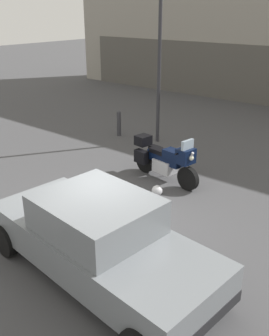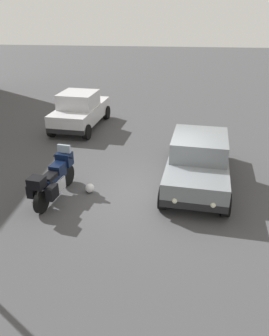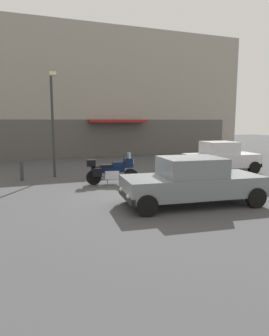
% 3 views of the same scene
% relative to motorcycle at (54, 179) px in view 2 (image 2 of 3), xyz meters
% --- Properties ---
extents(ground_plane, '(80.00, 80.00, 0.00)m').
position_rel_motorcycle_xyz_m(ground_plane, '(0.54, -3.00, -0.62)').
color(ground_plane, '#424244').
extents(motorcycle, '(2.25, 0.92, 1.36)m').
position_rel_motorcycle_xyz_m(motorcycle, '(0.00, 0.00, 0.00)').
color(motorcycle, black).
rests_on(motorcycle, ground).
extents(helmet, '(0.28, 0.28, 0.28)m').
position_rel_motorcycle_xyz_m(helmet, '(0.42, -0.92, -0.48)').
color(helmet, silver).
rests_on(helmet, ground).
extents(car_hatchback_near, '(3.99, 2.13, 1.64)m').
position_rel_motorcycle_xyz_m(car_hatchback_near, '(6.24, 0.85, 0.19)').
color(car_hatchback_near, silver).
rests_on(car_hatchback_near, ground).
extents(car_sedan_far, '(4.70, 2.33, 1.56)m').
position_rel_motorcycle_xyz_m(car_sedan_far, '(1.48, -4.14, 0.16)').
color(car_sedan_far, slate).
rests_on(car_sedan_far, ground).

